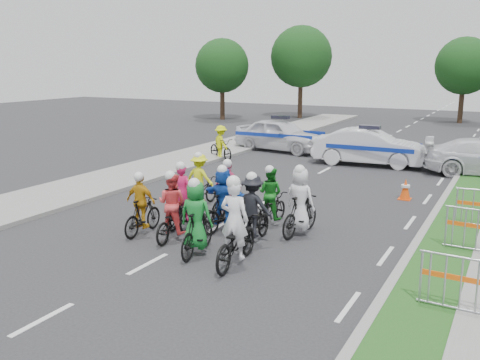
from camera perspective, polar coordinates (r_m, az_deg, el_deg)
The scene contains 24 objects.
ground at distance 12.28m, azimuth -9.80°, elevation -8.83°, with size 90.00×90.00×0.00m, color #28282B.
curb_right at distance 14.80m, azimuth 18.91°, elevation -5.38°, with size 0.20×60.00×0.12m, color gray.
grass_strip at distance 14.73m, azimuth 21.61°, elevation -5.70°, with size 1.20×60.00×0.11m, color #214F19.
sidewalk_left at distance 19.99m, azimuth -15.93°, elevation -0.64°, with size 3.00×60.00×0.13m, color gray.
rider_0 at distance 11.84m, azimuth -0.50°, elevation -5.98°, with size 0.85×2.06×2.06m.
rider_1 at distance 12.49m, azimuth -4.64°, elevation -4.80°, with size 0.84×1.82×1.86m.
rider_2 at distance 13.66m, azimuth -7.16°, elevation -3.58°, with size 0.81×1.82×1.80m.
rider_3 at distance 14.17m, azimuth -10.41°, elevation -3.17°, with size 0.86×1.62×1.69m.
rider_4 at distance 13.24m, azimuth 1.39°, elevation -3.82°, with size 1.03×1.82×1.83m.
rider_5 at distance 14.19m, azimuth -1.74°, elevation -2.48°, with size 1.50×1.79×1.82m.
rider_6 at distance 14.78m, azimuth -6.08°, elevation -2.61°, with size 0.70×1.80×1.81m.
rider_7 at distance 13.95m, azimuth 6.42°, elevation -2.96°, with size 0.85×1.84×1.88m.
rider_8 at distance 14.80m, azimuth 3.27°, elevation -2.40°, with size 0.74×1.69×1.69m.
rider_9 at distance 15.44m, azimuth -1.20°, elevation -1.60°, with size 0.91×1.70×1.74m.
rider_10 at distance 16.72m, azimuth -4.27°, elevation -0.53°, with size 0.98×1.72×1.73m.
police_car_0 at distance 27.40m, azimuth 4.31°, elevation 4.83°, with size 1.94×4.81×1.64m, color silver.
police_car_1 at distance 24.16m, azimuth 13.59°, elevation 3.44°, with size 1.68×4.82×1.59m, color silver.
marshal_hiviz at distance 24.88m, azimuth -2.03°, elevation 4.02°, with size 1.02×0.59×1.58m, color #D9E60C.
barrier_0 at distance 10.28m, azimuth 23.96°, elevation -10.70°, with size 2.00×0.50×1.12m, color #A5A8AD, non-canonical shape.
cone_0 at distance 18.40m, azimuth 17.22°, elevation -0.94°, with size 0.40×0.40×0.70m.
parked_bike at distance 25.05m, azimuth -2.05°, elevation 3.37°, with size 0.64×1.83×0.96m, color black.
tree_0 at distance 42.60m, azimuth -1.92°, elevation 12.08°, with size 4.20×4.20×6.30m.
tree_3 at distance 44.05m, azimuth 6.54°, elevation 12.93°, with size 4.90×4.90×7.35m.
tree_4 at distance 43.20m, azimuth 22.82°, elevation 11.15°, with size 4.20×4.20×6.30m.
Camera 1 is at (7.08, -9.01, 4.41)m, focal length 40.00 mm.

